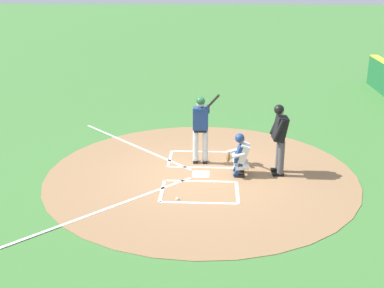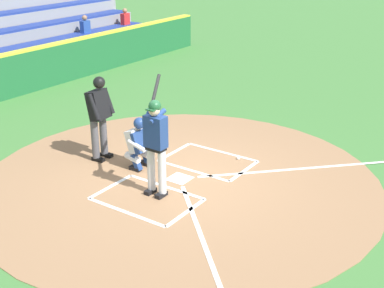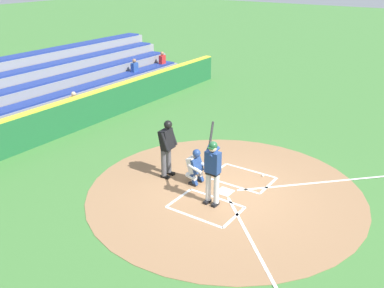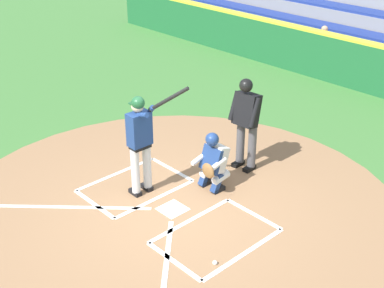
{
  "view_description": "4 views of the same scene",
  "coord_description": "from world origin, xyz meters",
  "px_view_note": "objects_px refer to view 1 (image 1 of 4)",
  "views": [
    {
      "loc": [
        -11.72,
        -0.33,
        5.09
      ],
      "look_at": [
        -0.38,
        0.21,
        0.98
      ],
      "focal_mm": 46.08,
      "sensor_mm": 36.0,
      "label": 1
    },
    {
      "loc": [
        7.75,
        5.63,
        4.66
      ],
      "look_at": [
        -0.02,
        0.29,
        0.82
      ],
      "focal_mm": 49.35,
      "sensor_mm": 36.0,
      "label": 2
    },
    {
      "loc": [
        9.65,
        5.4,
        6.18
      ],
      "look_at": [
        -0.09,
        -1.22,
        1.2
      ],
      "focal_mm": 40.29,
      "sensor_mm": 36.0,
      "label": 3
    },
    {
      "loc": [
        -5.76,
        4.94,
        5.11
      ],
      "look_at": [
        0.17,
        -0.62,
        0.99
      ],
      "focal_mm": 49.42,
      "sensor_mm": 36.0,
      "label": 4
    }
  ],
  "objects_px": {
    "catcher": "(240,154)",
    "baseball": "(177,199)",
    "plate_umpire": "(280,135)",
    "batter": "(201,125)"
  },
  "relations": [
    {
      "from": "batter",
      "to": "baseball",
      "type": "height_order",
      "value": "batter"
    },
    {
      "from": "catcher",
      "to": "baseball",
      "type": "xyz_separation_m",
      "value": [
        -1.53,
        1.49,
        -0.55
      ]
    },
    {
      "from": "batter",
      "to": "catcher",
      "type": "relative_size",
      "value": 1.88
    },
    {
      "from": "catcher",
      "to": "baseball",
      "type": "height_order",
      "value": "catcher"
    },
    {
      "from": "baseball",
      "to": "catcher",
      "type": "bearing_deg",
      "value": -44.11
    },
    {
      "from": "plate_umpire",
      "to": "baseball",
      "type": "height_order",
      "value": "plate_umpire"
    },
    {
      "from": "plate_umpire",
      "to": "baseball",
      "type": "relative_size",
      "value": 25.2
    },
    {
      "from": "plate_umpire",
      "to": "baseball",
      "type": "bearing_deg",
      "value": 123.68
    },
    {
      "from": "baseball",
      "to": "batter",
      "type": "bearing_deg",
      "value": -11.55
    },
    {
      "from": "plate_umpire",
      "to": "baseball",
      "type": "xyz_separation_m",
      "value": [
        -1.65,
        2.48,
        -1.04
      ]
    }
  ]
}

